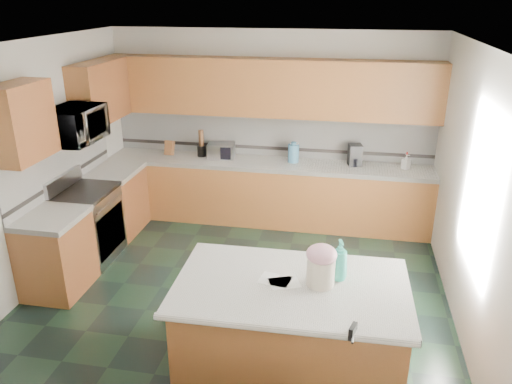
% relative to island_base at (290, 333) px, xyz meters
% --- Properties ---
extents(floor, '(4.60, 4.60, 0.00)m').
position_rel_island_base_xyz_m(floor, '(-0.72, 1.10, -0.43)').
color(floor, black).
rests_on(floor, ground).
extents(ceiling, '(4.60, 4.60, 0.00)m').
position_rel_island_base_xyz_m(ceiling, '(-0.72, 1.10, 2.27)').
color(ceiling, white).
rests_on(ceiling, ground).
extents(wall_back, '(4.60, 0.04, 2.70)m').
position_rel_island_base_xyz_m(wall_back, '(-0.72, 3.42, 0.92)').
color(wall_back, silver).
rests_on(wall_back, ground).
extents(wall_front, '(4.60, 0.04, 2.70)m').
position_rel_island_base_xyz_m(wall_front, '(-0.72, -1.22, 0.92)').
color(wall_front, silver).
rests_on(wall_front, ground).
extents(wall_left, '(0.04, 4.60, 2.70)m').
position_rel_island_base_xyz_m(wall_left, '(-3.04, 1.10, 0.92)').
color(wall_left, silver).
rests_on(wall_left, ground).
extents(wall_right, '(0.04, 4.60, 2.70)m').
position_rel_island_base_xyz_m(wall_right, '(1.60, 1.10, 0.92)').
color(wall_right, silver).
rests_on(wall_right, ground).
extents(back_base_cab, '(4.60, 0.60, 0.86)m').
position_rel_island_base_xyz_m(back_base_cab, '(-0.72, 3.10, 0.00)').
color(back_base_cab, '#512815').
rests_on(back_base_cab, ground).
extents(back_countertop, '(4.60, 0.64, 0.06)m').
position_rel_island_base_xyz_m(back_countertop, '(-0.72, 3.10, 0.46)').
color(back_countertop, silver).
rests_on(back_countertop, back_base_cab).
extents(back_upper_cab, '(4.60, 0.33, 0.78)m').
position_rel_island_base_xyz_m(back_upper_cab, '(-0.72, 3.24, 1.51)').
color(back_upper_cab, '#512815').
rests_on(back_upper_cab, wall_back).
extents(back_backsplash, '(4.60, 0.02, 0.63)m').
position_rel_island_base_xyz_m(back_backsplash, '(-0.72, 3.39, 0.81)').
color(back_backsplash, silver).
rests_on(back_backsplash, back_countertop).
extents(back_accent_band, '(4.60, 0.01, 0.05)m').
position_rel_island_base_xyz_m(back_accent_band, '(-0.72, 3.38, 0.61)').
color(back_accent_band, black).
rests_on(back_accent_band, back_countertop).
extents(left_base_cab_rear, '(0.60, 0.82, 0.86)m').
position_rel_island_base_xyz_m(left_base_cab_rear, '(-2.72, 2.39, 0.00)').
color(left_base_cab_rear, '#512815').
rests_on(left_base_cab_rear, ground).
extents(left_counter_rear, '(0.64, 0.82, 0.06)m').
position_rel_island_base_xyz_m(left_counter_rear, '(-2.72, 2.39, 0.46)').
color(left_counter_rear, silver).
rests_on(left_counter_rear, left_base_cab_rear).
extents(left_base_cab_front, '(0.60, 0.72, 0.86)m').
position_rel_island_base_xyz_m(left_base_cab_front, '(-2.72, 0.86, 0.00)').
color(left_base_cab_front, '#512815').
rests_on(left_base_cab_front, ground).
extents(left_counter_front, '(0.64, 0.72, 0.06)m').
position_rel_island_base_xyz_m(left_counter_front, '(-2.72, 0.86, 0.46)').
color(left_counter_front, silver).
rests_on(left_counter_front, left_base_cab_front).
extents(left_backsplash, '(0.02, 2.30, 0.63)m').
position_rel_island_base_xyz_m(left_backsplash, '(-3.01, 1.65, 0.81)').
color(left_backsplash, silver).
rests_on(left_backsplash, wall_left).
extents(left_accent_band, '(0.01, 2.30, 0.05)m').
position_rel_island_base_xyz_m(left_accent_band, '(-3.00, 1.65, 0.61)').
color(left_accent_band, black).
rests_on(left_accent_band, wall_left).
extents(left_upper_cab_rear, '(0.33, 1.09, 0.78)m').
position_rel_island_base_xyz_m(left_upper_cab_rear, '(-2.86, 2.53, 1.51)').
color(left_upper_cab_rear, '#512815').
rests_on(left_upper_cab_rear, wall_left).
extents(left_upper_cab_front, '(0.33, 0.72, 0.78)m').
position_rel_island_base_xyz_m(left_upper_cab_front, '(-2.86, 0.86, 1.51)').
color(left_upper_cab_front, '#512815').
rests_on(left_upper_cab_front, wall_left).
extents(range_body, '(0.60, 0.76, 0.88)m').
position_rel_island_base_xyz_m(range_body, '(-2.72, 1.60, 0.01)').
color(range_body, '#B7B7BC').
rests_on(range_body, ground).
extents(range_oven_door, '(0.02, 0.68, 0.55)m').
position_rel_island_base_xyz_m(range_oven_door, '(-2.43, 1.60, -0.03)').
color(range_oven_door, black).
rests_on(range_oven_door, range_body).
extents(range_cooktop, '(0.62, 0.78, 0.04)m').
position_rel_island_base_xyz_m(range_cooktop, '(-2.72, 1.60, 0.47)').
color(range_cooktop, black).
rests_on(range_cooktop, range_body).
extents(range_handle, '(0.02, 0.66, 0.02)m').
position_rel_island_base_xyz_m(range_handle, '(-2.40, 1.60, 0.35)').
color(range_handle, '#B7B7BC').
rests_on(range_handle, range_body).
extents(range_backguard, '(0.06, 0.76, 0.18)m').
position_rel_island_base_xyz_m(range_backguard, '(-2.98, 1.60, 0.59)').
color(range_backguard, '#B7B7BC').
rests_on(range_backguard, range_body).
extents(microwave, '(0.50, 0.73, 0.41)m').
position_rel_island_base_xyz_m(microwave, '(-2.72, 1.60, 1.30)').
color(microwave, '#B7B7BC').
rests_on(microwave, wall_left).
extents(island_base, '(1.84, 1.08, 0.86)m').
position_rel_island_base_xyz_m(island_base, '(0.00, 0.00, 0.00)').
color(island_base, '#512815').
rests_on(island_base, ground).
extents(island_top, '(1.95, 1.18, 0.06)m').
position_rel_island_base_xyz_m(island_top, '(0.00, 0.00, 0.46)').
color(island_top, silver).
rests_on(island_top, island_base).
extents(island_bullnose, '(1.92, 0.10, 0.06)m').
position_rel_island_base_xyz_m(island_bullnose, '(0.00, -0.57, 0.46)').
color(island_bullnose, silver).
rests_on(island_bullnose, island_base).
extents(treat_jar, '(0.28, 0.28, 0.24)m').
position_rel_island_base_xyz_m(treat_jar, '(0.23, 0.04, 0.61)').
color(treat_jar, '#F0E3CA').
rests_on(treat_jar, island_top).
extents(treat_jar_lid, '(0.25, 0.25, 0.15)m').
position_rel_island_base_xyz_m(treat_jar_lid, '(0.23, 0.04, 0.77)').
color(treat_jar_lid, '#EFA3BB').
rests_on(treat_jar_lid, treat_jar).
extents(treat_jar_knob, '(0.08, 0.03, 0.03)m').
position_rel_island_base_xyz_m(treat_jar_knob, '(0.23, 0.04, 0.82)').
color(treat_jar_knob, tan).
rests_on(treat_jar_knob, treat_jar_lid).
extents(treat_jar_knob_end_l, '(0.04, 0.04, 0.04)m').
position_rel_island_base_xyz_m(treat_jar_knob_end_l, '(0.19, 0.04, 0.82)').
color(treat_jar_knob_end_l, tan).
rests_on(treat_jar_knob_end_l, treat_jar_lid).
extents(treat_jar_knob_end_r, '(0.04, 0.04, 0.04)m').
position_rel_island_base_xyz_m(treat_jar_knob_end_r, '(0.27, 0.04, 0.82)').
color(treat_jar_knob_end_r, tan).
rests_on(treat_jar_knob_end_r, treat_jar_lid).
extents(soap_bottle_island, '(0.17, 0.17, 0.36)m').
position_rel_island_base_xyz_m(soap_bottle_island, '(0.38, 0.15, 0.67)').
color(soap_bottle_island, teal).
rests_on(soap_bottle_island, island_top).
extents(paper_sheet_a, '(0.30, 0.26, 0.00)m').
position_rel_island_base_xyz_m(paper_sheet_a, '(-0.06, 0.00, 0.49)').
color(paper_sheet_a, white).
rests_on(paper_sheet_a, island_top).
extents(paper_sheet_b, '(0.29, 0.24, 0.00)m').
position_rel_island_base_xyz_m(paper_sheet_b, '(-0.14, 0.04, 0.49)').
color(paper_sheet_b, white).
rests_on(paper_sheet_b, island_top).
extents(clamp_body, '(0.06, 0.11, 0.10)m').
position_rel_island_base_xyz_m(clamp_body, '(0.50, -0.55, 0.50)').
color(clamp_body, black).
rests_on(clamp_body, island_top).
extents(clamp_handle, '(0.02, 0.08, 0.02)m').
position_rel_island_base_xyz_m(clamp_handle, '(0.50, -0.62, 0.48)').
color(clamp_handle, black).
rests_on(clamp_handle, island_top).
extents(knife_block, '(0.13, 0.17, 0.23)m').
position_rel_island_base_xyz_m(knife_block, '(-2.19, 3.15, 0.60)').
color(knife_block, '#472814').
rests_on(knife_block, back_countertop).
extents(utensil_crock, '(0.13, 0.13, 0.16)m').
position_rel_island_base_xyz_m(utensil_crock, '(-1.71, 3.18, 0.57)').
color(utensil_crock, black).
rests_on(utensil_crock, back_countertop).
extents(utensil_bundle, '(0.07, 0.07, 0.23)m').
position_rel_island_base_xyz_m(utensil_bundle, '(-1.71, 3.18, 0.77)').
color(utensil_bundle, '#472814').
rests_on(utensil_bundle, utensil_crock).
extents(toaster_oven, '(0.40, 0.29, 0.22)m').
position_rel_island_base_xyz_m(toaster_oven, '(-1.40, 3.15, 0.60)').
color(toaster_oven, '#B7B7BC').
rests_on(toaster_oven, back_countertop).
extents(toaster_oven_door, '(0.33, 0.01, 0.18)m').
position_rel_island_base_xyz_m(toaster_oven_door, '(-1.40, 3.03, 0.60)').
color(toaster_oven_door, black).
rests_on(toaster_oven_door, toaster_oven).
extents(paper_towel, '(0.12, 0.12, 0.26)m').
position_rel_island_base_xyz_m(paper_towel, '(-0.35, 3.20, 0.62)').
color(paper_towel, white).
rests_on(paper_towel, back_countertop).
extents(paper_towel_base, '(0.17, 0.17, 0.01)m').
position_rel_island_base_xyz_m(paper_towel_base, '(-0.35, 3.20, 0.50)').
color(paper_towel_base, '#B7B7BC').
rests_on(paper_towel_base, back_countertop).
extents(water_jug, '(0.15, 0.15, 0.25)m').
position_rel_island_base_xyz_m(water_jug, '(-0.36, 3.16, 0.62)').
color(water_jug, teal).
rests_on(water_jug, back_countertop).
extents(water_jug_neck, '(0.07, 0.07, 0.04)m').
position_rel_island_base_xyz_m(water_jug_neck, '(-0.36, 3.16, 0.76)').
color(water_jug_neck, teal).
rests_on(water_jug_neck, water_jug).
extents(coffee_maker, '(0.21, 0.22, 0.30)m').
position_rel_island_base_xyz_m(coffee_maker, '(0.49, 3.18, 0.64)').
color(coffee_maker, black).
rests_on(coffee_maker, back_countertop).
extents(coffee_carafe, '(0.12, 0.12, 0.12)m').
position_rel_island_base_xyz_m(coffee_carafe, '(0.49, 3.14, 0.55)').
color(coffee_carafe, black).
rests_on(coffee_carafe, back_countertop).
extents(soap_bottle_back, '(0.13, 0.13, 0.20)m').
position_rel_island_base_xyz_m(soap_bottle_back, '(1.17, 3.15, 0.59)').
color(soap_bottle_back, white).
rests_on(soap_bottle_back, back_countertop).
extents(soap_back_cap, '(0.02, 0.02, 0.03)m').
position_rel_island_base_xyz_m(soap_back_cap, '(1.17, 3.15, 0.71)').
color(soap_back_cap, red).
rests_on(soap_back_cap, soap_bottle_back).
extents(window_light_proxy, '(0.02, 1.40, 1.10)m').
position_rel_island_base_xyz_m(window_light_proxy, '(1.57, 0.90, 1.07)').
color(window_light_proxy, white).
rests_on(window_light_proxy, wall_right).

